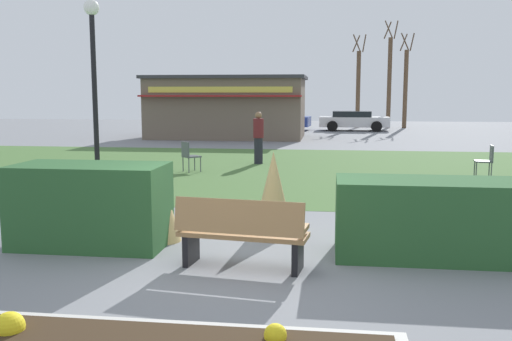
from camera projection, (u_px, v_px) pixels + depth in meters
name	position (u px, v px, depth m)	size (l,w,h in m)	color
ground_plane	(231.00, 265.00, 7.51)	(80.00, 80.00, 0.00)	slate
lawn_patch	(286.00, 169.00, 16.91)	(36.00, 12.00, 0.01)	#446B33
park_bench	(242.00, 233.00, 7.25)	(1.75, 0.74, 0.95)	#9E7547
hedge_left	(91.00, 205.00, 8.36)	(2.24, 1.10, 1.24)	#28562B
hedge_right	(437.00, 219.00, 7.76)	(2.78, 1.10, 1.09)	#28562B
ornamental_grass_behind_left	(161.00, 206.00, 8.65)	(0.61, 0.61, 1.09)	tan
ornamental_grass_behind_right	(273.00, 192.00, 9.13)	(0.66, 0.66, 1.35)	tan
lamppost_mid	(94.00, 72.00, 13.13)	(0.36, 0.36, 4.43)	black
trash_bin	(458.00, 228.00, 7.57)	(0.52, 0.52, 0.94)	#2D4233
food_kiosk	(227.00, 107.00, 28.90)	(8.08, 4.78, 3.15)	#6B5B4C
cafe_chair_west	(189.00, 154.00, 16.27)	(0.62, 0.62, 0.89)	#4C5156
cafe_chair_east	(487.00, 159.00, 15.12)	(0.49, 0.49, 0.89)	#4C5156
person_strolling	(258.00, 137.00, 18.12)	(0.34, 0.34, 1.69)	#23232D
parked_car_west_slot	(275.00, 120.00, 34.97)	(4.35, 2.35, 1.20)	navy
parked_car_center_slot	(354.00, 120.00, 34.34)	(4.24, 2.13, 1.20)	silver
tree_left_bg	(358.00, 87.00, 37.11)	(0.91, 0.96, 6.10)	brown
tree_right_bg	(405.00, 87.00, 36.65)	(0.91, 0.96, 6.14)	brown
tree_center_bg	(389.00, 81.00, 36.78)	(0.91, 0.96, 6.94)	brown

